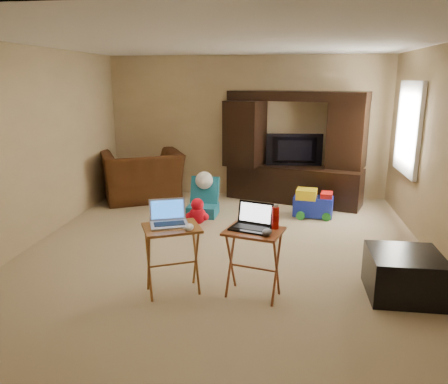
# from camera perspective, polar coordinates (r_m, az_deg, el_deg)

# --- Properties ---
(floor) EXTENTS (5.50, 5.50, 0.00)m
(floor) POSITION_cam_1_polar(r_m,az_deg,el_deg) (5.58, 0.29, -7.46)
(floor) COLOR tan
(floor) RESTS_ON ground
(ceiling) EXTENTS (5.50, 5.50, 0.00)m
(ceiling) POSITION_cam_1_polar(r_m,az_deg,el_deg) (5.19, 0.33, 19.07)
(ceiling) COLOR silver
(ceiling) RESTS_ON ground
(wall_back) EXTENTS (5.00, 0.00, 5.00)m
(wall_back) POSITION_cam_1_polar(r_m,az_deg,el_deg) (7.95, 3.01, 8.45)
(wall_back) COLOR tan
(wall_back) RESTS_ON ground
(wall_front) EXTENTS (5.00, 0.00, 5.00)m
(wall_front) POSITION_cam_1_polar(r_m,az_deg,el_deg) (2.61, -7.88, -4.33)
(wall_front) COLOR tan
(wall_front) RESTS_ON ground
(wall_left) EXTENTS (0.00, 5.50, 5.50)m
(wall_left) POSITION_cam_1_polar(r_m,az_deg,el_deg) (6.10, -23.77, 5.39)
(wall_left) COLOR tan
(wall_left) RESTS_ON ground
(wall_right) EXTENTS (0.00, 5.50, 5.50)m
(wall_right) POSITION_cam_1_polar(r_m,az_deg,el_deg) (5.50, 27.16, 4.14)
(wall_right) COLOR tan
(wall_right) RESTS_ON ground
(window_pane) EXTENTS (0.00, 1.20, 1.20)m
(window_pane) POSITION_cam_1_polar(r_m,az_deg,el_deg) (6.94, 23.11, 7.68)
(window_pane) COLOR white
(window_pane) RESTS_ON ground
(window_frame) EXTENTS (0.06, 1.14, 1.34)m
(window_frame) POSITION_cam_1_polar(r_m,az_deg,el_deg) (6.94, 22.95, 7.69)
(window_frame) COLOR white
(window_frame) RESTS_ON ground
(entertainment_center) EXTENTS (2.39, 1.27, 1.90)m
(entertainment_center) POSITION_cam_1_polar(r_m,az_deg,el_deg) (7.61, 9.24, 5.72)
(entertainment_center) COLOR black
(entertainment_center) RESTS_ON floor
(television) EXTENTS (0.97, 0.20, 0.55)m
(television) POSITION_cam_1_polar(r_m,az_deg,el_deg) (7.57, 9.23, 5.38)
(television) COLOR black
(television) RESTS_ON entertainment_center
(recliner) EXTENTS (1.72, 1.65, 0.87)m
(recliner) POSITION_cam_1_polar(r_m,az_deg,el_deg) (7.86, -10.69, 2.11)
(recliner) COLOR #48250F
(recliner) RESTS_ON floor
(child_rocker) EXTENTS (0.47, 0.54, 0.60)m
(child_rocker) POSITION_cam_1_polar(r_m,az_deg,el_deg) (6.84, -2.80, -0.66)
(child_rocker) COLOR #176580
(child_rocker) RESTS_ON floor
(plush_toy) EXTENTS (0.36, 0.30, 0.40)m
(plush_toy) POSITION_cam_1_polar(r_m,az_deg,el_deg) (6.47, -3.49, -2.49)
(plush_toy) COLOR red
(plush_toy) RESTS_ON floor
(push_toy) EXTENTS (0.67, 0.52, 0.46)m
(push_toy) POSITION_cam_1_polar(r_m,az_deg,el_deg) (6.91, 11.58, -1.41)
(push_toy) COLOR #1729BD
(push_toy) RESTS_ON floor
(ottoman) EXTENTS (0.69, 0.69, 0.44)m
(ottoman) POSITION_cam_1_polar(r_m,az_deg,el_deg) (4.73, 22.44, -9.93)
(ottoman) COLOR black
(ottoman) RESTS_ON floor
(tray_table_left) EXTENTS (0.67, 0.62, 0.70)m
(tray_table_left) POSITION_cam_1_polar(r_m,az_deg,el_deg) (4.42, -6.72, -8.80)
(tray_table_left) COLOR #965C24
(tray_table_left) RESTS_ON floor
(tray_table_right) EXTENTS (0.62, 0.54, 0.69)m
(tray_table_right) POSITION_cam_1_polar(r_m,az_deg,el_deg) (4.32, 3.84, -9.31)
(tray_table_right) COLOR brown
(tray_table_right) RESTS_ON floor
(laptop_left) EXTENTS (0.45, 0.41, 0.24)m
(laptop_left) POSITION_cam_1_polar(r_m,az_deg,el_deg) (4.29, -7.20, -2.85)
(laptop_left) COLOR silver
(laptop_left) RESTS_ON tray_table_left
(laptop_right) EXTENTS (0.43, 0.39, 0.24)m
(laptop_right) POSITION_cam_1_polar(r_m,az_deg,el_deg) (4.18, 3.42, -3.32)
(laptop_right) COLOR black
(laptop_right) RESTS_ON tray_table_right
(mouse_left) EXTENTS (0.12, 0.16, 0.06)m
(mouse_left) POSITION_cam_1_polar(r_m,az_deg,el_deg) (4.17, -4.59, -4.59)
(mouse_left) COLOR white
(mouse_left) RESTS_ON tray_table_left
(mouse_right) EXTENTS (0.12, 0.16, 0.06)m
(mouse_right) POSITION_cam_1_polar(r_m,az_deg,el_deg) (4.07, 5.64, -5.24)
(mouse_right) COLOR #434248
(mouse_right) RESTS_ON tray_table_right
(water_bottle) EXTENTS (0.07, 0.07, 0.21)m
(water_bottle) POSITION_cam_1_polar(r_m,az_deg,el_deg) (4.23, 6.73, -3.38)
(water_bottle) COLOR red
(water_bottle) RESTS_ON tray_table_right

